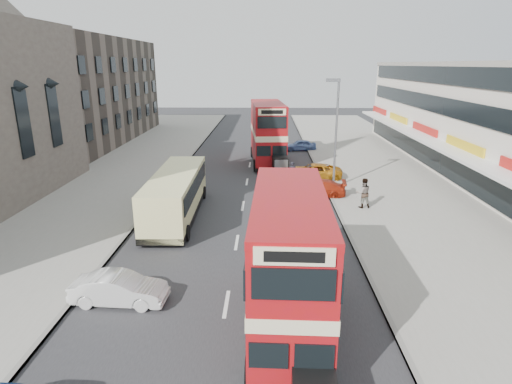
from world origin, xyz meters
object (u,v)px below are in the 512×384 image
(bus_main, at_px, (289,265))
(cyclist, at_px, (292,179))
(bus_second, at_px, (268,133))
(coach, at_px, (176,193))
(street_lamp, at_px, (335,126))
(car_right_c, at_px, (300,145))
(car_right_a, at_px, (316,188))
(car_left_front, at_px, (119,289))
(pedestrian_near, at_px, (363,193))
(car_right_b, at_px, (314,172))

(bus_main, height_order, cyclist, bus_main)
(bus_second, distance_m, coach, 15.91)
(street_lamp, distance_m, car_right_c, 15.57)
(car_right_c, bearing_deg, coach, -28.06)
(car_right_a, bearing_deg, bus_second, -155.21)
(street_lamp, bearing_deg, car_right_a, -128.94)
(car_left_front, relative_size, cyclist, 1.86)
(car_right_c, height_order, pedestrian_near, pedestrian_near)
(coach, relative_size, cyclist, 4.86)
(bus_second, bearing_deg, pedestrian_near, 110.39)
(coach, bearing_deg, bus_main, -62.48)
(bus_main, relative_size, bus_second, 0.88)
(bus_main, bearing_deg, car_right_a, -98.34)
(street_lamp, distance_m, car_right_b, 5.20)
(street_lamp, xyz_separation_m, car_right_b, (-1.10, 2.94, -4.15))
(coach, relative_size, car_right_c, 2.81)
(car_right_a, distance_m, car_right_b, 4.69)
(coach, height_order, pedestrian_near, coach)
(street_lamp, relative_size, cyclist, 4.03)
(cyclist, bearing_deg, bus_main, -96.61)
(pedestrian_near, bearing_deg, cyclist, -55.76)
(coach, xyz_separation_m, cyclist, (7.50, 6.60, -0.86))
(street_lamp, distance_m, car_left_front, 19.71)
(car_right_c, bearing_deg, bus_second, -34.09)
(bus_main, bearing_deg, car_right_b, -96.94)
(street_lamp, height_order, car_left_front, street_lamp)
(coach, distance_m, car_left_front, 9.90)
(car_right_a, xyz_separation_m, car_right_b, (0.30, 4.68, 0.03))
(pedestrian_near, bearing_deg, bus_main, 60.89)
(street_lamp, distance_m, cyclist, 5.10)
(bus_second, distance_m, car_left_front, 25.47)
(bus_main, relative_size, pedestrian_near, 4.44)
(car_left_front, xyz_separation_m, pedestrian_near, (12.03, 11.48, 0.53))
(bus_second, relative_size, car_right_a, 2.42)
(street_lamp, height_order, bus_main, street_lamp)
(bus_second, bearing_deg, bus_main, 86.87)
(car_right_c, height_order, cyclist, cyclist)
(coach, height_order, car_right_c, coach)
(car_right_b, height_order, pedestrian_near, pedestrian_near)
(coach, distance_m, cyclist, 10.03)
(cyclist, bearing_deg, car_right_b, 50.09)
(car_left_front, relative_size, pedestrian_near, 1.88)
(street_lamp, relative_size, pedestrian_near, 4.09)
(street_lamp, distance_m, coach, 12.58)
(car_left_front, height_order, cyclist, cyclist)
(car_left_front, bearing_deg, coach, 1.67)
(street_lamp, xyz_separation_m, car_left_front, (-10.74, -16.00, -4.17))
(street_lamp, height_order, bus_second, street_lamp)
(bus_main, bearing_deg, cyclist, -92.22)
(car_right_a, bearing_deg, bus_main, -3.51)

